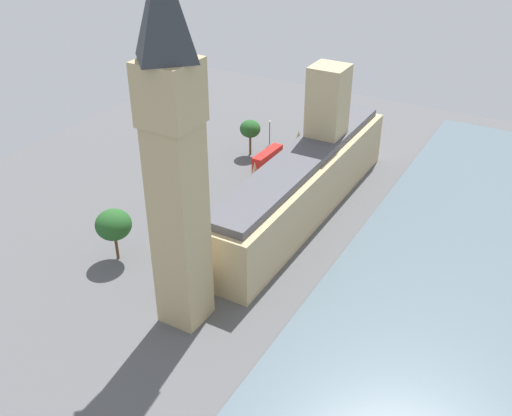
{
  "coord_description": "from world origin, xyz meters",
  "views": [
    {
      "loc": [
        -48.16,
        100.21,
        66.3
      ],
      "look_at": [
        1.0,
        13.76,
        7.3
      ],
      "focal_mm": 41.94,
      "sensor_mm": 36.0,
      "label": 1
    }
  ],
  "objects": [
    {
      "name": "plane_tree_trailing",
      "position": [
        20.52,
        9.98,
        6.61
      ],
      "size": [
        5.47,
        5.47,
        8.98
      ],
      "color": "brown",
      "rests_on": "ground"
    },
    {
      "name": "plane_tree_near_tower",
      "position": [
        21.69,
        -19.65,
        7.03
      ],
      "size": [
        5.19,
        5.19,
        9.3
      ],
      "color": "brown",
      "rests_on": "ground"
    },
    {
      "name": "car_white_far_end",
      "position": [
        12.54,
        9.18,
        0.89
      ],
      "size": [
        2.44,
        4.96,
        1.74
      ],
      "rotation": [
        0.0,
        0.0,
        3.01
      ],
      "color": "silver",
      "rests_on": "ground"
    },
    {
      "name": "double_decker_bus_by_river_gate",
      "position": [
        13.94,
        -14.67,
        2.63
      ],
      "size": [
        2.97,
        10.59,
        4.75
      ],
      "rotation": [
        0.0,
        0.0,
        -0.04
      ],
      "color": "red",
      "rests_on": "ground"
    },
    {
      "name": "river_thames",
      "position": [
        -37.91,
        0.0,
        0.12
      ],
      "size": [
        43.96,
        134.81,
        0.25
      ],
      "primitive_type": "cube",
      "color": "slate",
      "rests_on": "ground"
    },
    {
      "name": "clock_tower",
      "position": [
        -0.2,
        39.31,
        30.31
      ],
      "size": [
        7.73,
        7.73,
        58.56
      ],
      "color": "tan",
      "rests_on": "ground"
    },
    {
      "name": "car_yellow_cab_opposite_hall",
      "position": [
        15.38,
        19.52,
        0.89
      ],
      "size": [
        2.0,
        4.83,
        1.74
      ],
      "rotation": [
        0.0,
        0.0,
        3.11
      ],
      "color": "gold",
      "rests_on": "ground"
    },
    {
      "name": "plane_tree_under_trees",
      "position": [
        20.62,
        32.38,
        7.55
      ],
      "size": [
        6.74,
        6.74,
        10.45
      ],
      "color": "brown",
      "rests_on": "ground"
    },
    {
      "name": "street_lamp_slot_10",
      "position": [
        20.34,
        -27.49,
        4.64
      ],
      "size": [
        0.56,
        0.56,
        6.69
      ],
      "color": "black",
      "rests_on": "ground"
    },
    {
      "name": "ground_plane",
      "position": [
        0.0,
        0.0,
        0.0
      ],
      "size": [
        149.79,
        149.79,
        0.0
      ],
      "primitive_type": "plane",
      "color": "#565659"
    },
    {
      "name": "parliament_building",
      "position": [
        -1.99,
        -1.55,
        7.73
      ],
      "size": [
        12.14,
        65.12,
        28.96
      ],
      "color": "tan",
      "rests_on": "ground"
    },
    {
      "name": "pedestrian_midblock",
      "position": [
        6.85,
        -16.77,
        0.72
      ],
      "size": [
        0.63,
        0.67,
        1.6
      ],
      "rotation": [
        0.0,
        0.0,
        5.67
      ],
      "color": "#336B60",
      "rests_on": "ground"
    },
    {
      "name": "pedestrian_kerbside",
      "position": [
        7.57,
        20.36,
        0.76
      ],
      "size": [
        0.58,
        0.67,
        1.69
      ],
      "rotation": [
        0.0,
        0.0,
        3.41
      ],
      "color": "maroon",
      "rests_on": "ground"
    },
    {
      "name": "pedestrian_leading",
      "position": [
        6.66,
        -7.86,
        0.72
      ],
      "size": [
        0.57,
        0.65,
        1.61
      ],
      "rotation": [
        0.0,
        0.0,
        2.82
      ],
      "color": "maroon",
      "rests_on": "ground"
    },
    {
      "name": "car_black_corner",
      "position": [
        12.26,
        -2.48,
        0.88
      ],
      "size": [
        2.07,
        4.21,
        1.74
      ],
      "rotation": [
        0.0,
        0.0,
        -0.08
      ],
      "color": "black",
      "rests_on": "ground"
    }
  ]
}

